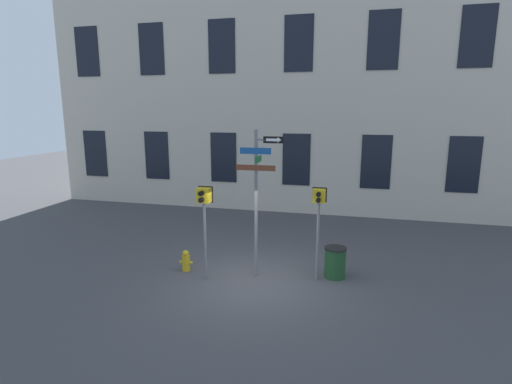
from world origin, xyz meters
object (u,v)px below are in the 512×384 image
(fire_hydrant, at_px, (186,261))
(pedestrian_signal_right, at_px, (319,209))
(street_sign_pole, at_px, (258,190))
(pedestrian_signal_left, at_px, (204,207))
(trash_bin, at_px, (335,262))

(fire_hydrant, bearing_deg, pedestrian_signal_right, 4.54)
(street_sign_pole, distance_m, pedestrian_signal_right, 1.73)
(pedestrian_signal_right, bearing_deg, pedestrian_signal_left, -166.51)
(pedestrian_signal_right, bearing_deg, street_sign_pole, -174.31)
(fire_hydrant, bearing_deg, street_sign_pole, 3.65)
(pedestrian_signal_left, height_order, pedestrian_signal_right, pedestrian_signal_left)
(pedestrian_signal_left, height_order, fire_hydrant, pedestrian_signal_left)
(street_sign_pole, height_order, fire_hydrant, street_sign_pole)
(pedestrian_signal_right, xyz_separation_m, fire_hydrant, (-3.81, -0.30, -1.74))
(pedestrian_signal_right, height_order, fire_hydrant, pedestrian_signal_right)
(street_sign_pole, relative_size, pedestrian_signal_right, 1.59)
(street_sign_pole, bearing_deg, pedestrian_signal_right, 5.69)
(fire_hydrant, relative_size, trash_bin, 0.71)
(street_sign_pole, xyz_separation_m, pedestrian_signal_right, (1.65, 0.16, -0.47))
(street_sign_pole, distance_m, pedestrian_signal_left, 1.53)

